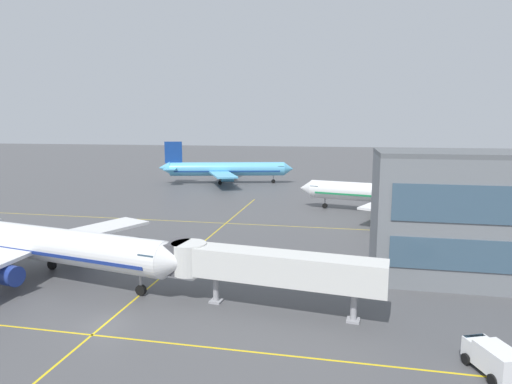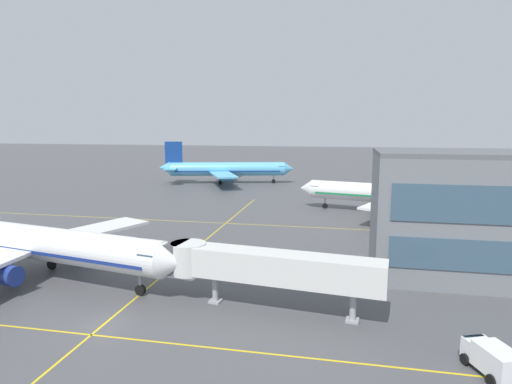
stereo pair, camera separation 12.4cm
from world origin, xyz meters
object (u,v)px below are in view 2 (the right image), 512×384
Objects in this scene: airliner_second_row at (391,194)px; service_truck_red_van at (492,358)px; jet_bridge at (254,265)px; airliner_third_row at (226,169)px; airliner_front_gate at (40,244)px.

airliner_second_row is 54.13m from service_truck_red_van.
airliner_second_row is at bearing 70.48° from jet_bridge.
airliner_third_row is at bearing 107.26° from jet_bridge.
airliner_second_row reaches higher than service_truck_red_van.
airliner_second_row is (41.12, 43.70, -0.11)m from airliner_front_gate.
airliner_front_gate is at bearing 172.90° from jet_bridge.
jet_bridge is at bearing 157.82° from service_truck_red_van.
airliner_third_row is at bearing 115.94° from service_truck_red_van.
airliner_third_row is 1.85× the size of jet_bridge.
service_truck_red_van is 19.54m from jet_bridge.
airliner_third_row is 98.91m from service_truck_red_van.
airliner_third_row reaches higher than airliner_second_row.
jet_bridge is (25.35, -81.61, -0.02)m from airliner_third_row.
airliner_front_gate reaches higher than airliner_second_row.
service_truck_red_van is (42.44, -10.35, -2.72)m from airliner_front_gate.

